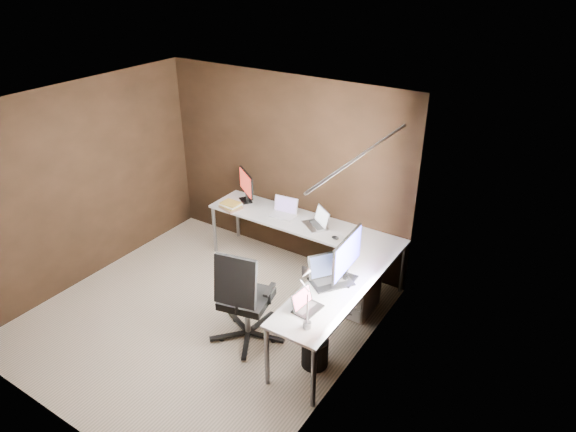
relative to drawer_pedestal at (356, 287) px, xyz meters
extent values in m
cube|color=beige|center=(-1.43, -1.15, -0.30)|extent=(3.60, 3.60, 0.00)
cube|color=white|center=(-1.43, -1.15, 2.20)|extent=(3.60, 3.60, 0.00)
cube|color=black|center=(-1.43, 0.65, 0.95)|extent=(3.60, 0.00, 2.50)
cube|color=black|center=(-1.43, -2.95, 0.95)|extent=(3.60, 0.00, 2.50)
cube|color=black|center=(-3.23, -1.15, 0.95)|extent=(0.00, 3.60, 2.50)
cube|color=black|center=(0.37, -1.15, 0.95)|extent=(0.00, 3.60, 2.50)
cube|color=white|center=(0.36, -0.80, 1.15)|extent=(0.00, 1.00, 1.30)
cube|color=#DB5719|center=(0.32, -1.53, 0.95)|extent=(0.01, 0.35, 2.00)
cube|color=#DB5719|center=(0.32, -0.08, 0.95)|extent=(0.01, 0.35, 2.00)
cylinder|color=slate|center=(0.32, -0.80, 1.98)|extent=(0.02, 1.90, 0.02)
cube|color=silver|center=(-0.96, 0.35, 0.41)|extent=(2.65, 0.60, 0.03)
cube|color=silver|center=(0.07, -0.78, 0.41)|extent=(0.60, 1.65, 0.03)
cylinder|color=slate|center=(-2.24, 0.09, 0.05)|extent=(0.05, 0.05, 0.70)
cylinder|color=slate|center=(-2.24, 0.61, 0.05)|extent=(0.05, 0.05, 0.70)
cylinder|color=slate|center=(-0.19, -1.56, 0.05)|extent=(0.05, 0.05, 0.70)
cylinder|color=slate|center=(0.33, -1.56, 0.05)|extent=(0.05, 0.05, 0.70)
cylinder|color=slate|center=(0.33, 0.61, 0.05)|extent=(0.05, 0.05, 0.70)
cube|color=silver|center=(0.00, 0.00, 0.00)|extent=(0.42, 0.50, 0.60)
cube|color=black|center=(-1.94, 0.44, 0.44)|extent=(0.26, 0.24, 0.01)
cube|color=black|center=(-1.93, 0.46, 0.49)|extent=(0.06, 0.05, 0.10)
cube|color=black|center=(-1.93, 0.46, 0.70)|extent=(0.42, 0.30, 0.32)
cube|color=red|center=(-1.94, 0.44, 0.70)|extent=(0.38, 0.27, 0.29)
cube|color=black|center=(0.11, -0.51, 0.44)|extent=(0.17, 0.25, 0.01)
cube|color=black|center=(0.09, -0.51, 0.50)|extent=(0.04, 0.06, 0.11)
cube|color=black|center=(0.09, -0.51, 0.76)|extent=(0.06, 0.65, 0.40)
cube|color=#2623A1|center=(0.11, -0.51, 0.76)|extent=(0.03, 0.62, 0.37)
cube|color=silver|center=(-1.27, 0.36, 0.44)|extent=(0.36, 0.27, 0.02)
cube|color=silver|center=(-1.28, 0.45, 0.55)|extent=(0.34, 0.10, 0.21)
cube|color=#7B60A6|center=(-1.28, 0.44, 0.55)|extent=(0.30, 0.08, 0.18)
cube|color=silver|center=(-0.77, 0.34, 0.44)|extent=(0.41, 0.39, 0.02)
cube|color=silver|center=(-0.72, 0.41, 0.55)|extent=(0.31, 0.25, 0.21)
cube|color=white|center=(-0.72, 0.40, 0.55)|extent=(0.27, 0.21, 0.18)
cube|color=black|center=(-0.01, -0.63, 0.44)|extent=(0.49, 0.52, 0.02)
cube|color=black|center=(-0.11, -0.56, 0.58)|extent=(0.31, 0.39, 0.27)
cube|color=#161B31|center=(-0.10, -0.57, 0.58)|extent=(0.27, 0.34, 0.23)
cube|color=black|center=(0.02, -1.16, 0.44)|extent=(0.23, 0.31, 0.02)
cube|color=black|center=(-0.06, -1.15, 0.53)|extent=(0.08, 0.29, 0.18)
cube|color=#C5506F|center=(-0.05, -1.15, 0.53)|extent=(0.07, 0.26, 0.15)
cube|color=#976E51|center=(-1.97, 0.15, 0.44)|extent=(0.31, 0.27, 0.03)
cube|color=gold|center=(-1.97, 0.15, 0.47)|extent=(0.28, 0.23, 0.02)
cube|color=white|center=(-1.97, 0.15, 0.49)|extent=(0.28, 0.23, 0.02)
cube|color=gold|center=(-1.97, 0.15, 0.51)|extent=(0.24, 0.19, 0.02)
ellipsoid|color=black|center=(-1.96, 0.15, 0.44)|extent=(0.09, 0.07, 0.03)
ellipsoid|color=black|center=(-0.40, 0.19, 0.45)|extent=(0.10, 0.07, 0.04)
cylinder|color=slate|center=(0.15, -1.38, 0.46)|extent=(0.08, 0.08, 0.06)
cylinder|color=slate|center=(0.15, -1.38, 0.64)|extent=(0.02, 0.02, 0.31)
cylinder|color=slate|center=(0.10, -1.35, 0.86)|extent=(0.02, 0.17, 0.23)
cone|color=slate|center=(0.05, -1.28, 0.94)|extent=(0.10, 0.12, 0.13)
cylinder|color=slate|center=(-0.78, -1.10, -0.03)|extent=(0.06, 0.06, 0.41)
cube|color=black|center=(-0.78, -1.10, 0.20)|extent=(0.59, 0.59, 0.09)
cube|color=black|center=(-0.72, -1.33, 0.58)|extent=(0.47, 0.22, 0.54)
cylinder|color=black|center=(0.07, -1.08, -0.14)|extent=(0.35, 0.35, 0.32)
camera|label=1|loc=(2.02, -4.59, 3.54)|focal=32.00mm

